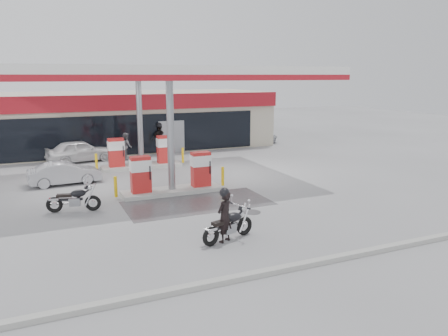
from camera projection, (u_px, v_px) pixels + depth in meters
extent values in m
plane|color=gray|center=(186.00, 205.00, 17.96)|extent=(90.00, 90.00, 0.00)
cube|color=#4C4C4F|center=(198.00, 203.00, 18.16)|extent=(6.00, 3.00, 0.00)
cylinder|color=#38383A|center=(252.00, 212.00, 16.95)|extent=(0.70, 0.70, 0.01)
cube|color=gray|center=(271.00, 271.00, 11.67)|extent=(28.00, 0.25, 0.15)
cube|color=#B6AD99|center=(115.00, 120.00, 31.89)|extent=(22.00, 8.00, 4.00)
cube|color=black|center=(127.00, 135.00, 28.40)|extent=(18.00, 0.10, 2.60)
cube|color=maroon|center=(125.00, 103.00, 27.90)|extent=(22.00, 0.25, 1.00)
cube|color=navy|center=(226.00, 100.00, 30.59)|extent=(3.50, 0.12, 0.80)
cube|color=gray|center=(171.00, 137.00, 29.60)|extent=(1.80, 0.14, 2.20)
cube|color=silver|center=(151.00, 73.00, 21.34)|extent=(16.00, 10.00, 0.60)
cube|color=maroon|center=(184.00, 78.00, 16.94)|extent=(16.00, 0.12, 0.24)
cube|color=maroon|center=(131.00, 77.00, 25.81)|extent=(16.00, 0.12, 0.24)
cylinder|color=gray|center=(171.00, 136.00, 19.22)|extent=(0.32, 0.32, 5.00)
cylinder|color=gray|center=(140.00, 123.00, 24.59)|extent=(0.32, 0.32, 5.00)
cube|color=#9E9E99|center=(172.00, 191.00, 19.74)|extent=(4.50, 1.30, 0.18)
cube|color=#AC1D1C|center=(141.00, 174.00, 19.00)|extent=(0.85, 0.48, 1.60)
cube|color=#AC1D1C|center=(201.00, 169.00, 20.10)|extent=(0.85, 0.48, 1.60)
cube|color=silver|center=(140.00, 165.00, 18.92)|extent=(0.88, 0.52, 0.50)
cube|color=silver|center=(201.00, 161.00, 20.02)|extent=(0.88, 0.52, 0.50)
cylinder|color=#E1B10C|center=(116.00, 187.00, 18.67)|extent=(0.14, 0.14, 0.90)
cylinder|color=#E1B10C|center=(223.00, 176.00, 20.62)|extent=(0.14, 0.14, 0.90)
cube|color=#9E9E99|center=(142.00, 166.00, 25.12)|extent=(4.50, 1.30, 0.18)
cube|color=#AC1D1C|center=(116.00, 153.00, 24.38)|extent=(0.85, 0.48, 1.60)
cube|color=#AC1D1C|center=(165.00, 149.00, 25.48)|extent=(0.85, 0.48, 1.60)
cube|color=silver|center=(116.00, 145.00, 24.30)|extent=(0.88, 0.52, 0.50)
cube|color=silver|center=(164.00, 142.00, 25.39)|extent=(0.88, 0.52, 0.50)
cylinder|color=#E1B10C|center=(96.00, 162.00, 24.04)|extent=(0.14, 0.14, 0.90)
cylinder|color=#E1B10C|center=(183.00, 155.00, 26.00)|extent=(0.14, 0.14, 0.90)
torus|color=black|center=(245.00, 226.00, 14.48)|extent=(0.65, 0.34, 0.63)
torus|color=black|center=(211.00, 236.00, 13.54)|extent=(0.65, 0.34, 0.63)
cube|color=gray|center=(229.00, 228.00, 14.02)|extent=(0.48, 0.37, 0.32)
cube|color=black|center=(226.00, 226.00, 13.89)|extent=(0.94, 0.39, 0.08)
ellipsoid|color=black|center=(233.00, 217.00, 14.05)|extent=(0.67, 0.50, 0.30)
cube|color=black|center=(221.00, 223.00, 13.72)|extent=(0.63, 0.42, 0.11)
cylinder|color=silver|center=(240.00, 206.00, 14.19)|extent=(0.28, 0.78, 0.04)
sphere|color=silver|center=(243.00, 209.00, 14.30)|extent=(0.19, 0.19, 0.19)
cylinder|color=silver|center=(214.00, 234.00, 13.81)|extent=(0.93, 0.37, 0.08)
imported|color=black|center=(225.00, 217.00, 13.80)|extent=(0.73, 0.66, 1.68)
torus|color=black|center=(93.00, 203.00, 17.09)|extent=(0.64, 0.29, 0.63)
torus|color=black|center=(54.00, 205.00, 16.85)|extent=(0.64, 0.29, 0.63)
cube|color=gray|center=(75.00, 202.00, 16.96)|extent=(0.47, 0.34, 0.31)
cube|color=black|center=(70.00, 199.00, 16.91)|extent=(0.94, 0.33, 0.08)
ellipsoid|color=black|center=(78.00, 193.00, 16.91)|extent=(0.65, 0.46, 0.29)
cube|color=black|center=(64.00, 195.00, 16.84)|extent=(0.62, 0.38, 0.10)
cylinder|color=silver|center=(86.00, 185.00, 16.90)|extent=(0.23, 0.78, 0.04)
sphere|color=silver|center=(90.00, 188.00, 16.95)|extent=(0.19, 0.19, 0.19)
cylinder|color=silver|center=(62.00, 204.00, 17.03)|extent=(0.93, 0.31, 0.08)
imported|color=silver|center=(80.00, 151.00, 26.67)|extent=(4.22, 2.28, 1.36)
imported|color=#5E5D63|center=(126.00, 146.00, 27.35)|extent=(0.76, 0.92, 1.71)
imported|color=#989AA0|center=(65.00, 173.00, 21.18)|extent=(3.44, 1.42, 1.11)
imported|color=#B1B4BA|center=(250.00, 135.00, 34.30)|extent=(4.72, 3.19, 1.20)
imported|color=black|center=(160.00, 139.00, 29.17)|extent=(1.27, 0.93, 2.01)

